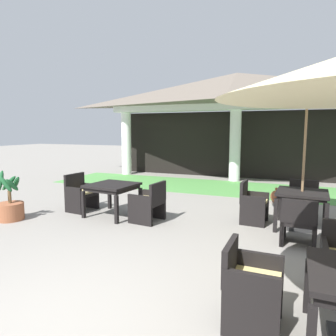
{
  "coord_description": "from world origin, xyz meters",
  "views": [
    {
      "loc": [
        1.96,
        -1.97,
        1.93
      ],
      "look_at": [
        -0.3,
        3.58,
        1.17
      ],
      "focal_mm": 32.49,
      "sensor_mm": 36.0,
      "label": 1
    }
  ],
  "objects_px": {
    "patio_chair_near_foreground_west": "(251,286)",
    "patio_chair_mid_right_west": "(81,194)",
    "patio_chair_mid_left_south": "(299,223)",
    "patio_table_mid_right": "(112,188)",
    "patio_table_mid_left": "(302,196)",
    "potted_palm_left_edge": "(10,207)",
    "patio_chair_mid_left_north": "(303,199)",
    "terracotta_urn": "(276,196)",
    "patio_umbrella_mid_left": "(308,94)",
    "patio_chair_mid_left_west": "(253,204)",
    "patio_chair_mid_right_east": "(149,203)"
  },
  "relations": [
    {
      "from": "patio_table_mid_left",
      "to": "potted_palm_left_edge",
      "type": "distance_m",
      "value": 6.01
    },
    {
      "from": "patio_umbrella_mid_left",
      "to": "potted_palm_left_edge",
      "type": "relative_size",
      "value": 2.64
    },
    {
      "from": "patio_chair_mid_left_north",
      "to": "patio_chair_mid_left_south",
      "type": "relative_size",
      "value": 0.99
    },
    {
      "from": "patio_chair_mid_right_east",
      "to": "patio_chair_mid_left_south",
      "type": "bearing_deg",
      "value": -89.04
    },
    {
      "from": "patio_umbrella_mid_left",
      "to": "patio_chair_mid_left_north",
      "type": "distance_m",
      "value": 2.37
    },
    {
      "from": "patio_chair_near_foreground_west",
      "to": "patio_chair_mid_right_east",
      "type": "bearing_deg",
      "value": -137.36
    },
    {
      "from": "patio_chair_mid_left_south",
      "to": "patio_table_mid_right",
      "type": "height_order",
      "value": "patio_chair_mid_left_south"
    },
    {
      "from": "patio_chair_mid_left_south",
      "to": "terracotta_urn",
      "type": "distance_m",
      "value": 3.05
    },
    {
      "from": "patio_chair_mid_left_south",
      "to": "patio_table_mid_right",
      "type": "relative_size",
      "value": 0.77
    },
    {
      "from": "patio_chair_near_foreground_west",
      "to": "patio_table_mid_right",
      "type": "bearing_deg",
      "value": -128.9
    },
    {
      "from": "patio_table_mid_right",
      "to": "patio_chair_mid_right_east",
      "type": "distance_m",
      "value": 0.98
    },
    {
      "from": "patio_table_mid_left",
      "to": "patio_chair_mid_right_west",
      "type": "distance_m",
      "value": 4.88
    },
    {
      "from": "patio_chair_near_foreground_west",
      "to": "patio_chair_mid_left_south",
      "type": "height_order",
      "value": "patio_chair_near_foreground_west"
    },
    {
      "from": "patio_chair_near_foreground_west",
      "to": "patio_chair_mid_right_west",
      "type": "xyz_separation_m",
      "value": [
        -4.31,
        2.9,
        0.0
      ]
    },
    {
      "from": "patio_chair_near_foreground_west",
      "to": "patio_chair_mid_left_south",
      "type": "relative_size",
      "value": 1.01
    },
    {
      "from": "patio_chair_mid_right_west",
      "to": "patio_chair_mid_right_east",
      "type": "xyz_separation_m",
      "value": [
        1.9,
        -0.19,
        -0.01
      ]
    },
    {
      "from": "patio_table_mid_left",
      "to": "patio_chair_mid_left_north",
      "type": "relative_size",
      "value": 1.21
    },
    {
      "from": "patio_umbrella_mid_left",
      "to": "patio_chair_mid_left_west",
      "type": "bearing_deg",
      "value": 176.47
    },
    {
      "from": "terracotta_urn",
      "to": "patio_umbrella_mid_left",
      "type": "bearing_deg",
      "value": -75.33
    },
    {
      "from": "patio_chair_near_foreground_west",
      "to": "patio_umbrella_mid_left",
      "type": "height_order",
      "value": "patio_umbrella_mid_left"
    },
    {
      "from": "patio_table_mid_left",
      "to": "patio_umbrella_mid_left",
      "type": "height_order",
      "value": "patio_umbrella_mid_left"
    },
    {
      "from": "patio_umbrella_mid_left",
      "to": "terracotta_urn",
      "type": "distance_m",
      "value": 3.24
    },
    {
      "from": "patio_chair_mid_left_west",
      "to": "patio_table_mid_right",
      "type": "bearing_deg",
      "value": -74.34
    },
    {
      "from": "patio_table_mid_right",
      "to": "terracotta_urn",
      "type": "distance_m",
      "value": 4.31
    },
    {
      "from": "patio_chair_mid_left_north",
      "to": "patio_chair_mid_left_south",
      "type": "xyz_separation_m",
      "value": [
        -0.11,
        -1.83,
        -0.01
      ]
    },
    {
      "from": "patio_chair_near_foreground_west",
      "to": "patio_umbrella_mid_left",
      "type": "distance_m",
      "value": 4.07
    },
    {
      "from": "patio_chair_near_foreground_west",
      "to": "patio_chair_mid_left_south",
      "type": "xyz_separation_m",
      "value": [
        0.48,
        2.48,
        -0.02
      ]
    },
    {
      "from": "patio_umbrella_mid_left",
      "to": "patio_chair_mid_left_south",
      "type": "height_order",
      "value": "patio_umbrella_mid_left"
    },
    {
      "from": "patio_chair_mid_left_west",
      "to": "patio_chair_mid_left_south",
      "type": "relative_size",
      "value": 1.06
    },
    {
      "from": "patio_chair_mid_left_north",
      "to": "patio_chair_mid_right_west",
      "type": "xyz_separation_m",
      "value": [
        -4.91,
        -1.41,
        0.01
      ]
    },
    {
      "from": "patio_umbrella_mid_left",
      "to": "patio_chair_mid_left_south",
      "type": "distance_m",
      "value": 2.39
    },
    {
      "from": "patio_chair_near_foreground_west",
      "to": "potted_palm_left_edge",
      "type": "distance_m",
      "value": 5.48
    },
    {
      "from": "patio_table_mid_left",
      "to": "patio_chair_mid_right_east",
      "type": "bearing_deg",
      "value": -167.06
    },
    {
      "from": "patio_chair_mid_left_south",
      "to": "terracotta_urn",
      "type": "bearing_deg",
      "value": 102.79
    },
    {
      "from": "potted_palm_left_edge",
      "to": "terracotta_urn",
      "type": "height_order",
      "value": "potted_palm_left_edge"
    },
    {
      "from": "patio_chair_mid_left_north",
      "to": "patio_chair_mid_right_west",
      "type": "distance_m",
      "value": 5.1
    },
    {
      "from": "patio_chair_mid_left_north",
      "to": "patio_table_mid_right",
      "type": "bearing_deg",
      "value": 24.29
    },
    {
      "from": "patio_chair_near_foreground_west",
      "to": "patio_chair_mid_left_north",
      "type": "xyz_separation_m",
      "value": [
        0.59,
        4.31,
        -0.01
      ]
    },
    {
      "from": "patio_table_mid_left",
      "to": "patio_table_mid_right",
      "type": "xyz_separation_m",
      "value": [
        -3.9,
        -0.58,
        -0.02
      ]
    },
    {
      "from": "patio_chair_mid_left_west",
      "to": "potted_palm_left_edge",
      "type": "xyz_separation_m",
      "value": [
        -4.83,
        -1.76,
        -0.11
      ]
    },
    {
      "from": "patio_umbrella_mid_left",
      "to": "patio_chair_mid_right_west",
      "type": "xyz_separation_m",
      "value": [
        -4.85,
        -0.49,
        -2.18
      ]
    },
    {
      "from": "potted_palm_left_edge",
      "to": "patio_umbrella_mid_left",
      "type": "bearing_deg",
      "value": 16.49
    },
    {
      "from": "patio_chair_mid_right_west",
      "to": "patio_table_mid_left",
      "type": "bearing_deg",
      "value": 101.44
    },
    {
      "from": "patio_chair_near_foreground_west",
      "to": "patio_chair_mid_left_west",
      "type": "distance_m",
      "value": 3.47
    },
    {
      "from": "patio_chair_near_foreground_west",
      "to": "patio_chair_mid_right_west",
      "type": "relative_size",
      "value": 0.94
    },
    {
      "from": "patio_chair_mid_left_north",
      "to": "patio_chair_mid_right_west",
      "type": "height_order",
      "value": "patio_chair_mid_right_west"
    },
    {
      "from": "patio_chair_near_foreground_west",
      "to": "patio_chair_mid_left_west",
      "type": "height_order",
      "value": "patio_chair_mid_left_west"
    },
    {
      "from": "patio_table_mid_right",
      "to": "patio_chair_mid_left_north",
      "type": "bearing_deg",
      "value": 20.77
    },
    {
      "from": "patio_umbrella_mid_left",
      "to": "potted_palm_left_edge",
      "type": "distance_m",
      "value": 6.42
    },
    {
      "from": "patio_chair_near_foreground_west",
      "to": "patio_chair_mid_right_east",
      "type": "xyz_separation_m",
      "value": [
        -2.42,
        2.72,
        -0.0
      ]
    }
  ]
}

